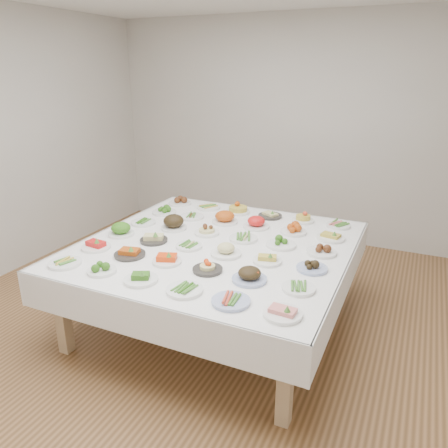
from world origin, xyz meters
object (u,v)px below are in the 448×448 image
at_px(display_table, 217,251).
at_px(dish_18, 143,222).
at_px(dish_35, 338,225).
at_px(dish_0, 65,262).

distance_m(display_table, dish_18, 0.87).
bearing_deg(dish_35, display_table, -134.71).
bearing_deg(dish_18, dish_35, 22.28).
distance_m(dish_18, dish_35, 1.84).
xyz_separation_m(dish_0, dish_35, (1.71, 1.72, 0.00)).
relative_size(display_table, dish_35, 9.98).
relative_size(display_table, dish_18, 9.51).
bearing_deg(display_table, dish_18, 169.24).
bearing_deg(dish_35, dish_18, -157.72).
bearing_deg(display_table, dish_0, -135.18).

